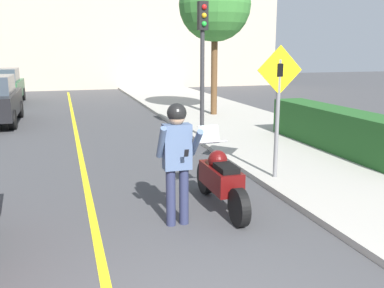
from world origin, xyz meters
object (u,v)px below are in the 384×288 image
motorcycle (220,179)px  street_tree (215,5)px  parked_car_green (1,86)px  traffic_light (203,44)px  person_biker (177,151)px  crossing_sign (278,100)px

motorcycle → street_tree: size_ratio=0.40×
motorcycle → parked_car_green: 16.74m
traffic_light → street_tree: bearing=65.8°
traffic_light → parked_car_green: traffic_light is taller
person_biker → parked_car_green: person_biker is taller
parked_car_green → person_biker: bearing=-75.3°
motorcycle → traffic_light: bearing=74.9°
person_biker → traffic_light: traffic_light is taller
crossing_sign → traffic_light: 4.46m
street_tree → traffic_light: bearing=-114.2°
motorcycle → street_tree: (3.18, 9.19, 3.64)m
motorcycle → traffic_light: size_ratio=0.57×
motorcycle → traffic_light: 5.93m
street_tree → parked_car_green: street_tree is taller
motorcycle → person_biker: person_biker is taller
person_biker → parked_car_green: bearing=104.7°
motorcycle → traffic_light: (1.43, 5.31, 2.21)m
motorcycle → street_tree: 10.39m
crossing_sign → parked_car_green: crossing_sign is taller
crossing_sign → street_tree: bearing=78.6°
person_biker → parked_car_green: 16.95m
crossing_sign → parked_car_green: size_ratio=0.60×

